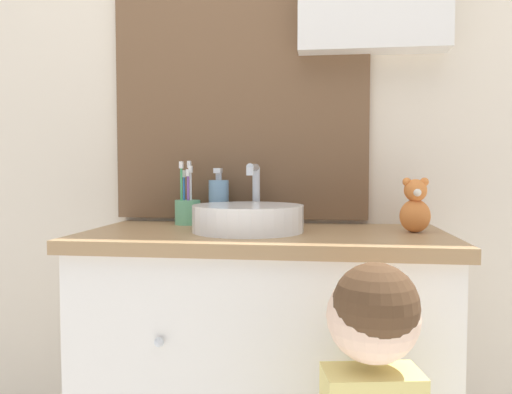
{
  "coord_description": "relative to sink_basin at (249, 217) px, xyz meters",
  "views": [
    {
      "loc": [
        0.16,
        -1.03,
        1.04
      ],
      "look_at": [
        -0.02,
        0.3,
        0.97
      ],
      "focal_mm": 35.0,
      "sensor_mm": 36.0,
      "label": 1
    }
  ],
  "objects": [
    {
      "name": "sink_basin",
      "position": [
        0.0,
        0.0,
        0.0
      ],
      "size": [
        0.31,
        0.36,
        0.19
      ],
      "color": "white",
      "rests_on": "vanity_counter"
    },
    {
      "name": "vanity_counter",
      "position": [
        0.04,
        -0.0,
        -0.47
      ],
      "size": [
        1.01,
        0.5,
        0.87
      ],
      "color": "silver",
      "rests_on": "ground_plane"
    },
    {
      "name": "soap_dispenser",
      "position": [
        -0.12,
        0.17,
        0.03
      ],
      "size": [
        0.06,
        0.06,
        0.18
      ],
      "color": "#6B93B2",
      "rests_on": "vanity_counter"
    },
    {
      "name": "wall_back",
      "position": [
        0.06,
        0.27,
        0.38
      ],
      "size": [
        3.2,
        0.18,
        2.5
      ],
      "color": "beige",
      "rests_on": "ground_plane"
    },
    {
      "name": "toothbrush_holder",
      "position": [
        -0.22,
        0.15,
        0.01
      ],
      "size": [
        0.08,
        0.08,
        0.2
      ],
      "color": "#66B27F",
      "rests_on": "vanity_counter"
    },
    {
      "name": "teddy_bear",
      "position": [
        0.46,
        0.03,
        0.03
      ],
      "size": [
        0.08,
        0.07,
        0.15
      ],
      "color": "orange",
      "rests_on": "vanity_counter"
    }
  ]
}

